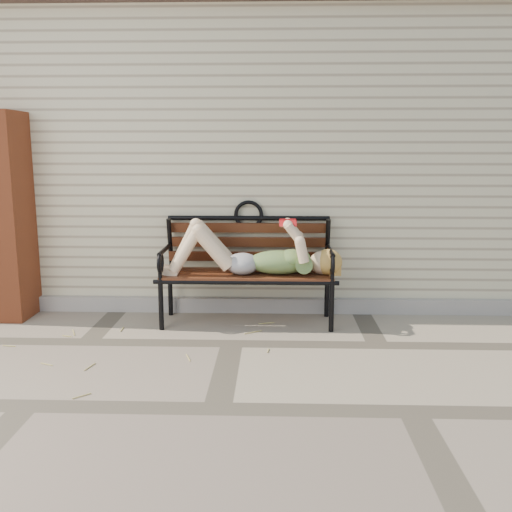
{
  "coord_description": "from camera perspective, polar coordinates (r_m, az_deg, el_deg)",
  "views": [
    {
      "loc": [
        0.36,
        -4.66,
        1.64
      ],
      "look_at": [
        0.19,
        0.43,
        0.69
      ],
      "focal_mm": 40.0,
      "sensor_mm": 36.0,
      "label": 1
    }
  ],
  "objects": [
    {
      "name": "ground",
      "position": [
        4.96,
        -2.44,
        -8.74
      ],
      "size": [
        80.0,
        80.0,
        0.0
      ],
      "primitive_type": "plane",
      "color": "gray",
      "rests_on": "ground"
    },
    {
      "name": "reading_woman",
      "position": [
        5.33,
        -0.77,
        0.24
      ],
      "size": [
        1.67,
        0.38,
        0.53
      ],
      "color": "#0B454D",
      "rests_on": "ground"
    },
    {
      "name": "straw_scatter",
      "position": [
        5.17,
        -16.85,
        -8.32
      ],
      "size": [
        2.94,
        1.69,
        0.01
      ],
      "color": "tan",
      "rests_on": "ground"
    },
    {
      "name": "garden_bench",
      "position": [
        5.47,
        -0.85,
        0.11
      ],
      "size": [
        1.77,
        0.71,
        1.15
      ],
      "color": "black",
      "rests_on": "ground"
    },
    {
      "name": "house_wall",
      "position": [
        7.67,
        -0.83,
        9.57
      ],
      "size": [
        8.0,
        4.0,
        3.0
      ],
      "primitive_type": "cube",
      "color": "beige",
      "rests_on": "ground"
    },
    {
      "name": "foundation_strip",
      "position": [
        5.86,
        -1.73,
        -4.9
      ],
      "size": [
        8.0,
        0.1,
        0.15
      ],
      "primitive_type": "cube",
      "color": "gray",
      "rests_on": "ground"
    },
    {
      "name": "house_roof",
      "position": [
        7.82,
        -0.86,
        21.75
      ],
      "size": [
        8.3,
        4.3,
        0.3
      ],
      "primitive_type": "cube",
      "color": "#4F3E38",
      "rests_on": "house_wall"
    },
    {
      "name": "brick_pillar",
      "position": [
        6.06,
        -24.21,
        3.61
      ],
      "size": [
        0.5,
        0.5,
        2.0
      ],
      "primitive_type": "cube",
      "color": "#A44725",
      "rests_on": "ground"
    }
  ]
}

